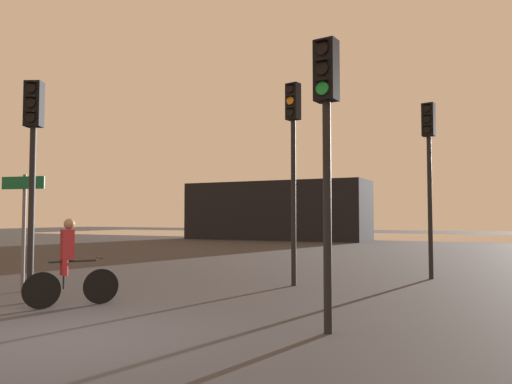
{
  "coord_description": "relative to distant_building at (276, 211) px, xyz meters",
  "views": [
    {
      "loc": [
        5.4,
        -4.81,
        1.64
      ],
      "look_at": [
        0.5,
        5.0,
        2.2
      ],
      "focal_mm": 35.0,
      "sensor_mm": 36.0,
      "label": 1
    }
  ],
  "objects": [
    {
      "name": "ground_plane",
      "position": [
        9.74,
        -28.78,
        -2.11
      ],
      "size": [
        120.0,
        120.0,
        0.0
      ],
      "primitive_type": "plane",
      "color": "#333338"
    },
    {
      "name": "water_strip",
      "position": [
        9.74,
        10.0,
        -2.11
      ],
      "size": [
        80.0,
        16.0,
        0.01
      ],
      "primitive_type": "cube",
      "color": "#9E937F",
      "rests_on": "ground"
    },
    {
      "name": "distant_building",
      "position": [
        0.0,
        0.0,
        0.0
      ],
      "size": [
        13.52,
        4.0,
        4.23
      ],
      "primitive_type": "cube",
      "color": "black",
      "rests_on": "ground"
    },
    {
      "name": "traffic_light_near_left",
      "position": [
        6.9,
        -26.87,
        0.89
      ],
      "size": [
        0.39,
        0.41,
        4.32
      ],
      "rotation": [
        0.0,
        0.0,
        3.58
      ],
      "color": "black",
      "rests_on": "ground"
    },
    {
      "name": "traffic_light_center",
      "position": [
        10.55,
        -22.37,
        1.28
      ],
      "size": [
        0.36,
        0.38,
        4.93
      ],
      "rotation": [
        0.0,
        0.0,
        2.96
      ],
      "color": "black",
      "rests_on": "ground"
    },
    {
      "name": "traffic_light_far_right",
      "position": [
        13.34,
        -19.52,
        1.16
      ],
      "size": [
        0.35,
        0.37,
        4.74
      ],
      "rotation": [
        0.0,
        0.0,
        2.98
      ],
      "color": "black",
      "rests_on": "ground"
    },
    {
      "name": "traffic_light_near_right",
      "position": [
        12.86,
        -26.75,
        0.83
      ],
      "size": [
        0.35,
        0.36,
        4.22
      ],
      "rotation": [
        0.0,
        0.0,
        3.02
      ],
      "color": "black",
      "rests_on": "ground"
    },
    {
      "name": "direction_sign_post",
      "position": [
        5.56,
        -25.99,
        -0.42
      ],
      "size": [
        1.08,
        0.26,
        2.6
      ],
      "rotation": [
        0.0,
        0.0,
        3.36
      ],
      "color": "slate",
      "rests_on": "ground"
    },
    {
      "name": "cyclist",
      "position": [
        7.91,
        -26.86,
        -1.29
      ],
      "size": [
        0.94,
        1.47,
        1.62
      ],
      "rotation": [
        0.0,
        0.0,
        -0.56
      ],
      "color": "black",
      "rests_on": "ground"
    }
  ]
}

